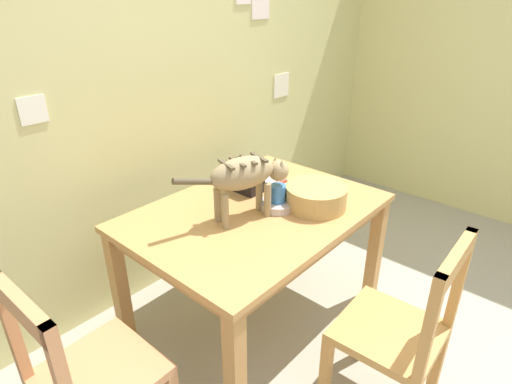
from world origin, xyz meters
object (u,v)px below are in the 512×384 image
(saucer_bowl, at_px, (277,205))
(coffee_mug, at_px, (278,193))
(cat, at_px, (246,175))
(magazine, at_px, (318,190))
(toaster, at_px, (245,177))
(dining_table, at_px, (256,223))
(book_stack, at_px, (271,180))
(wooden_chair_far, at_px, (399,332))
(wicker_basket, at_px, (316,196))
(wooden_chair_near, at_px, (89,377))

(saucer_bowl, xyz_separation_m, coffee_mug, (0.00, -0.00, 0.07))
(cat, distance_m, magazine, 0.57)
(coffee_mug, height_order, toaster, toaster)
(dining_table, bearing_deg, coffee_mug, -42.32)
(toaster, bearing_deg, cat, -135.94)
(book_stack, bearing_deg, saucer_bowl, -134.31)
(dining_table, xyz_separation_m, book_stack, (0.31, 0.16, 0.10))
(wooden_chair_far, bearing_deg, wicker_basket, 64.10)
(magazine, distance_m, toaster, 0.43)
(saucer_bowl, xyz_separation_m, wicker_basket, (0.15, -0.14, 0.04))
(cat, height_order, saucer_bowl, cat)
(cat, xyz_separation_m, toaster, (0.23, 0.22, -0.15))
(toaster, bearing_deg, wicker_basket, -77.37)
(book_stack, height_order, wicker_basket, wicker_basket)
(saucer_bowl, xyz_separation_m, wooden_chair_far, (-0.13, -0.78, -0.30))
(wicker_basket, xyz_separation_m, wooden_chair_far, (-0.28, -0.64, -0.34))
(coffee_mug, height_order, wooden_chair_near, wooden_chair_near)
(coffee_mug, height_order, magazine, coffee_mug)
(saucer_bowl, bearing_deg, magazine, -6.35)
(coffee_mug, bearing_deg, wicker_basket, -44.72)
(cat, xyz_separation_m, coffee_mug, (0.18, -0.06, -0.14))
(toaster, relative_size, wooden_chair_near, 0.22)
(toaster, height_order, wooden_chair_near, wooden_chair_near)
(dining_table, relative_size, toaster, 6.61)
(magazine, height_order, wicker_basket, wicker_basket)
(saucer_bowl, bearing_deg, wooden_chair_near, 179.88)
(dining_table, distance_m, cat, 0.33)
(cat, bearing_deg, coffee_mug, 90.35)
(wooden_chair_far, bearing_deg, book_stack, 68.03)
(cat, bearing_deg, book_stack, 131.12)
(dining_table, bearing_deg, wooden_chair_far, -93.08)
(wooden_chair_far, bearing_deg, toaster, 77.82)
(cat, height_order, book_stack, cat)
(toaster, xyz_separation_m, wooden_chair_near, (-1.18, -0.28, -0.36))
(coffee_mug, distance_m, wooden_chair_far, 0.87)
(magazine, relative_size, wicker_basket, 0.87)
(dining_table, relative_size, wooden_chair_far, 1.43)
(cat, relative_size, wooden_chair_near, 0.65)
(magazine, bearing_deg, cat, 179.13)
(toaster, height_order, wooden_chair_far, wooden_chair_far)
(magazine, relative_size, book_stack, 1.80)
(saucer_bowl, bearing_deg, dining_table, 136.37)
(cat, distance_m, coffee_mug, 0.24)
(wicker_basket, distance_m, wooden_chair_near, 1.33)
(cat, distance_m, book_stack, 0.50)
(cat, bearing_deg, dining_table, 120.62)
(magazine, bearing_deg, coffee_mug, -176.98)
(wooden_chair_near, bearing_deg, wooden_chair_far, 50.80)
(cat, height_order, coffee_mug, cat)
(cat, height_order, toaster, cat)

